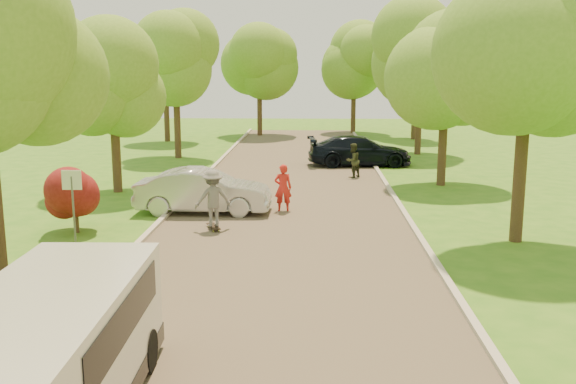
# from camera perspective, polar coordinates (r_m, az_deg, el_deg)

# --- Properties ---
(ground) EXTENTS (100.00, 100.00, 0.00)m
(ground) POSITION_cam_1_polar(r_m,az_deg,el_deg) (14.20, -1.49, -9.48)
(ground) COLOR #33701A
(ground) RESTS_ON ground
(road) EXTENTS (8.00, 60.00, 0.01)m
(road) POSITION_cam_1_polar(r_m,az_deg,el_deg) (21.86, -0.17, -2.10)
(road) COLOR #4C4438
(road) RESTS_ON ground
(curb_left) EXTENTS (0.18, 60.00, 0.12)m
(curb_left) POSITION_cam_1_polar(r_m,az_deg,el_deg) (22.38, -10.59, -1.84)
(curb_left) COLOR #B2AD9E
(curb_left) RESTS_ON ground
(curb_right) EXTENTS (0.18, 60.00, 0.12)m
(curb_right) POSITION_cam_1_polar(r_m,az_deg,el_deg) (22.06, 10.41, -2.02)
(curb_right) COLOR #B2AD9E
(curb_right) RESTS_ON ground
(street_sign) EXTENTS (0.55, 0.06, 2.17)m
(street_sign) POSITION_cam_1_polar(r_m,az_deg,el_deg) (18.82, -18.62, 0.01)
(street_sign) COLOR #59595E
(street_sign) RESTS_ON ground
(red_shrub) EXTENTS (1.70, 1.70, 1.95)m
(red_shrub) POSITION_cam_1_polar(r_m,az_deg,el_deg) (20.46, -18.38, -0.45)
(red_shrub) COLOR #382619
(red_shrub) RESTS_ON ground
(tree_l_midb) EXTENTS (4.30, 4.20, 6.62)m
(tree_l_midb) POSITION_cam_1_polar(r_m,az_deg,el_deg) (26.41, -14.97, 9.83)
(tree_l_midb) COLOR #382619
(tree_l_midb) RESTS_ON ground
(tree_l_far) EXTENTS (4.92, 4.80, 7.79)m
(tree_l_far) POSITION_cam_1_polar(r_m,az_deg,el_deg) (36.01, -9.67, 11.67)
(tree_l_far) COLOR #382619
(tree_l_far) RESTS_ON ground
(tree_r_mida) EXTENTS (5.13, 5.00, 7.95)m
(tree_r_mida) POSITION_cam_1_polar(r_m,az_deg,el_deg) (19.29, 21.26, 11.98)
(tree_r_mida) COLOR #382619
(tree_r_mida) RESTS_ON ground
(tree_r_midb) EXTENTS (4.51, 4.40, 7.01)m
(tree_r_midb) POSITION_cam_1_polar(r_m,az_deg,el_deg) (27.87, 14.27, 10.51)
(tree_r_midb) COLOR #382619
(tree_r_midb) RESTS_ON ground
(tree_r_far) EXTENTS (5.33, 5.20, 8.34)m
(tree_r_far) POSITION_cam_1_polar(r_m,az_deg,el_deg) (37.82, 12.12, 12.10)
(tree_r_far) COLOR #382619
(tree_r_far) RESTS_ON ground
(tree_bg_a) EXTENTS (5.12, 5.00, 7.72)m
(tree_bg_a) POSITION_cam_1_polar(r_m,az_deg,el_deg) (44.33, -10.62, 11.30)
(tree_bg_a) COLOR #382619
(tree_bg_a) RESTS_ON ground
(tree_bg_b) EXTENTS (5.12, 5.00, 7.95)m
(tree_bg_b) POSITION_cam_1_polar(r_m,az_deg,el_deg) (45.87, 11.62, 11.52)
(tree_bg_b) COLOR #382619
(tree_bg_b) RESTS_ON ground
(tree_bg_c) EXTENTS (4.92, 4.80, 7.33)m
(tree_bg_c) POSITION_cam_1_polar(r_m,az_deg,el_deg) (47.41, -2.31, 11.09)
(tree_bg_c) COLOR #382619
(tree_bg_c) RESTS_ON ground
(tree_bg_d) EXTENTS (5.12, 5.00, 7.72)m
(tree_bg_d) POSITION_cam_1_polar(r_m,az_deg,el_deg) (49.39, 6.17, 11.37)
(tree_bg_d) COLOR #382619
(tree_bg_d) RESTS_ON ground
(minivan) EXTENTS (2.22, 5.36, 1.98)m
(minivan) POSITION_cam_1_polar(r_m,az_deg,el_deg) (9.70, -20.48, -13.63)
(minivan) COLOR silver
(minivan) RESTS_ON ground
(silver_sedan) EXTENTS (4.66, 1.68, 1.53)m
(silver_sedan) POSITION_cam_1_polar(r_m,az_deg,el_deg) (22.34, -7.52, 0.08)
(silver_sedan) COLOR #B3B4B8
(silver_sedan) RESTS_ON ground
(dark_sedan) EXTENTS (5.43, 2.59, 1.53)m
(dark_sedan) POSITION_cam_1_polar(r_m,az_deg,el_deg) (33.08, 6.37, 3.66)
(dark_sedan) COLOR black
(dark_sedan) RESTS_ON ground
(longboard) EXTENTS (0.58, 0.94, 0.11)m
(longboard) POSITION_cam_1_polar(r_m,az_deg,el_deg) (20.11, -6.64, -3.07)
(longboard) COLOR black
(longboard) RESTS_ON ground
(skateboarder) EXTENTS (1.31, 1.04, 1.77)m
(skateboarder) POSITION_cam_1_polar(r_m,az_deg,el_deg) (19.91, -6.70, -0.55)
(skateboarder) COLOR slate
(skateboarder) RESTS_ON longboard
(person_striped) EXTENTS (0.64, 0.45, 1.67)m
(person_striped) POSITION_cam_1_polar(r_m,az_deg,el_deg) (22.36, -0.45, 0.37)
(person_striped) COLOR red
(person_striped) RESTS_ON ground
(person_olive) EXTENTS (0.97, 0.96, 1.58)m
(person_olive) POSITION_cam_1_polar(r_m,az_deg,el_deg) (29.40, 5.78, 2.80)
(person_olive) COLOR #2B301D
(person_olive) RESTS_ON ground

